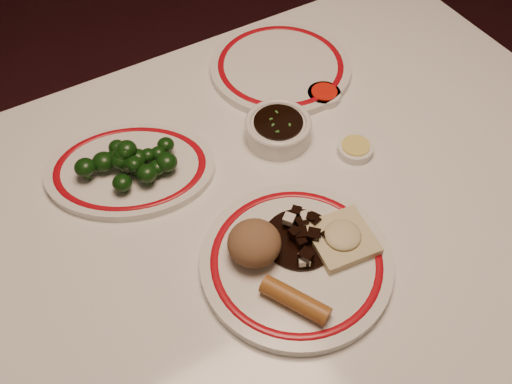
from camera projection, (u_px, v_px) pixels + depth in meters
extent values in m
plane|color=black|center=(278.00, 366.00, 1.54)|extent=(7.00, 7.00, 0.00)
cube|color=white|center=(291.00, 204.00, 0.97)|extent=(1.20, 0.90, 0.04)
cylinder|color=black|center=(370.00, 113.00, 1.64)|extent=(0.06, 0.06, 0.71)
cylinder|color=white|center=(296.00, 262.00, 0.86)|extent=(0.36, 0.36, 0.02)
torus|color=#A10811|center=(296.00, 259.00, 0.85)|extent=(0.31, 0.31, 0.00)
ellipsoid|color=brown|center=(254.00, 243.00, 0.84)|extent=(0.08, 0.08, 0.06)
cylinder|color=#9F6127|center=(295.00, 300.00, 0.80)|extent=(0.07, 0.10, 0.03)
cube|color=beige|center=(342.00, 239.00, 0.87)|extent=(0.10, 0.10, 0.01)
ellipsoid|color=beige|center=(343.00, 235.00, 0.86)|extent=(0.06, 0.06, 0.02)
cylinder|color=black|center=(300.00, 239.00, 0.87)|extent=(0.11, 0.11, 0.00)
cube|color=black|center=(300.00, 237.00, 0.87)|extent=(0.03, 0.03, 0.02)
cube|color=black|center=(311.00, 218.00, 0.88)|extent=(0.02, 0.02, 0.01)
cube|color=black|center=(301.00, 224.00, 0.88)|extent=(0.02, 0.02, 0.02)
cube|color=black|center=(296.00, 212.00, 0.89)|extent=(0.02, 0.02, 0.02)
cube|color=black|center=(301.00, 235.00, 0.87)|extent=(0.02, 0.02, 0.02)
cube|color=black|center=(314.00, 236.00, 0.86)|extent=(0.03, 0.03, 0.02)
cube|color=black|center=(314.00, 222.00, 0.88)|extent=(0.02, 0.02, 0.02)
cube|color=black|center=(306.00, 256.00, 0.84)|extent=(0.03, 0.03, 0.02)
cube|color=black|center=(301.00, 242.00, 0.86)|extent=(0.02, 0.02, 0.01)
cube|color=black|center=(315.00, 236.00, 0.87)|extent=(0.02, 0.02, 0.02)
cube|color=black|center=(329.00, 238.00, 0.87)|extent=(0.02, 0.02, 0.02)
cube|color=black|center=(294.00, 233.00, 0.86)|extent=(0.02, 0.02, 0.01)
cube|color=beige|center=(289.00, 219.00, 0.88)|extent=(0.02, 0.02, 0.01)
cube|color=beige|center=(304.00, 260.00, 0.84)|extent=(0.02, 0.02, 0.01)
cube|color=beige|center=(306.00, 217.00, 0.89)|extent=(0.02, 0.02, 0.01)
torus|color=#A10811|center=(130.00, 167.00, 0.97)|extent=(0.33, 0.33, 0.00)
cylinder|color=#23471C|center=(139.00, 173.00, 0.96)|extent=(0.01, 0.01, 0.01)
ellipsoid|color=black|center=(137.00, 168.00, 0.95)|extent=(0.03, 0.03, 0.02)
cylinder|color=#23471C|center=(139.00, 164.00, 0.97)|extent=(0.01, 0.01, 0.01)
ellipsoid|color=black|center=(137.00, 158.00, 0.96)|extent=(0.03, 0.03, 0.03)
cylinder|color=#23471C|center=(149.00, 161.00, 0.97)|extent=(0.01, 0.01, 0.01)
ellipsoid|color=black|center=(148.00, 155.00, 0.96)|extent=(0.03, 0.03, 0.02)
cylinder|color=#23471C|center=(167.00, 151.00, 0.98)|extent=(0.01, 0.01, 0.01)
ellipsoid|color=black|center=(166.00, 145.00, 0.97)|extent=(0.03, 0.03, 0.02)
cylinder|color=#23471C|center=(118.00, 164.00, 0.97)|extent=(0.01, 0.01, 0.01)
ellipsoid|color=black|center=(116.00, 158.00, 0.96)|extent=(0.04, 0.04, 0.03)
cylinder|color=#23471C|center=(106.00, 168.00, 0.96)|extent=(0.01, 0.01, 0.01)
ellipsoid|color=black|center=(104.00, 162.00, 0.95)|extent=(0.04, 0.04, 0.03)
cylinder|color=#23471C|center=(148.00, 180.00, 0.94)|extent=(0.01, 0.01, 0.02)
ellipsoid|color=black|center=(147.00, 173.00, 0.93)|extent=(0.03, 0.03, 0.03)
cylinder|color=#23471C|center=(123.00, 167.00, 0.96)|extent=(0.01, 0.01, 0.02)
ellipsoid|color=black|center=(121.00, 160.00, 0.95)|extent=(0.04, 0.04, 0.03)
cylinder|color=#23471C|center=(168.00, 169.00, 0.96)|extent=(0.01, 0.01, 0.01)
ellipsoid|color=black|center=(167.00, 162.00, 0.95)|extent=(0.04, 0.04, 0.03)
cylinder|color=#23471C|center=(88.00, 175.00, 0.95)|extent=(0.01, 0.01, 0.02)
ellipsoid|color=black|center=(85.00, 167.00, 0.94)|extent=(0.04, 0.04, 0.03)
cylinder|color=#23471C|center=(124.00, 189.00, 0.94)|extent=(0.01, 0.01, 0.01)
ellipsoid|color=black|center=(122.00, 183.00, 0.92)|extent=(0.03, 0.03, 0.03)
cylinder|color=#23471C|center=(158.00, 173.00, 0.96)|extent=(0.01, 0.01, 0.01)
ellipsoid|color=black|center=(157.00, 168.00, 0.95)|extent=(0.03, 0.03, 0.02)
cylinder|color=#23471C|center=(159.00, 159.00, 0.97)|extent=(0.01, 0.01, 0.01)
ellipsoid|color=black|center=(158.00, 153.00, 0.96)|extent=(0.03, 0.03, 0.02)
cylinder|color=#23471C|center=(133.00, 162.00, 0.97)|extent=(0.01, 0.01, 0.01)
ellipsoid|color=black|center=(132.00, 157.00, 0.96)|extent=(0.03, 0.03, 0.02)
cylinder|color=#23471C|center=(128.00, 170.00, 0.96)|extent=(0.01, 0.01, 0.01)
ellipsoid|color=black|center=(127.00, 165.00, 0.95)|extent=(0.03, 0.03, 0.02)
cylinder|color=#23471C|center=(137.00, 170.00, 0.96)|extent=(0.01, 0.01, 0.01)
ellipsoid|color=black|center=(136.00, 164.00, 0.95)|extent=(0.03, 0.03, 0.02)
cylinder|color=#23471C|center=(132.00, 164.00, 0.97)|extent=(0.01, 0.01, 0.01)
ellipsoid|color=black|center=(130.00, 157.00, 0.96)|extent=(0.04, 0.04, 0.03)
cylinder|color=#23471C|center=(134.00, 170.00, 0.96)|extent=(0.01, 0.01, 0.02)
ellipsoid|color=black|center=(132.00, 164.00, 0.94)|extent=(0.03, 0.03, 0.03)
ellipsoid|color=black|center=(125.00, 152.00, 0.94)|extent=(0.03, 0.03, 0.02)
ellipsoid|color=black|center=(117.00, 147.00, 0.96)|extent=(0.03, 0.03, 0.02)
ellipsoid|color=black|center=(126.00, 149.00, 0.94)|extent=(0.03, 0.03, 0.03)
ellipsoid|color=black|center=(134.00, 164.00, 0.93)|extent=(0.03, 0.03, 0.02)
ellipsoid|color=black|center=(123.00, 155.00, 0.95)|extent=(0.03, 0.03, 0.03)
cylinder|color=white|center=(278.00, 130.00, 1.02)|extent=(0.12, 0.12, 0.04)
cylinder|color=black|center=(278.00, 122.00, 1.00)|extent=(0.09, 0.09, 0.00)
cylinder|color=white|center=(324.00, 95.00, 1.09)|extent=(0.06, 0.06, 0.02)
cylinder|color=red|center=(324.00, 92.00, 1.09)|extent=(0.05, 0.05, 0.00)
cylinder|color=white|center=(355.00, 149.00, 1.01)|extent=(0.06, 0.06, 0.02)
cylinder|color=#E4CF5D|center=(356.00, 145.00, 1.00)|extent=(0.05, 0.05, 0.00)
cylinder|color=white|center=(280.00, 67.00, 1.14)|extent=(0.36, 0.36, 0.02)
torus|color=#A10811|center=(281.00, 64.00, 1.14)|extent=(0.31, 0.31, 0.00)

